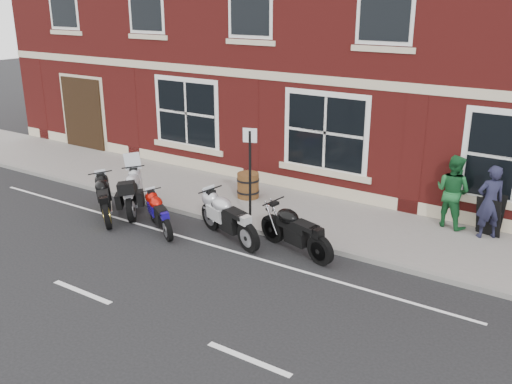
% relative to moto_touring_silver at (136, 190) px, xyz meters
% --- Properties ---
extents(ground, '(80.00, 80.00, 0.00)m').
position_rel_moto_touring_silver_xyz_m(ground, '(2.35, -0.91, -0.59)').
color(ground, black).
rests_on(ground, ground).
extents(sidewalk, '(30.00, 3.00, 0.12)m').
position_rel_moto_touring_silver_xyz_m(sidewalk, '(2.35, 2.09, -0.53)').
color(sidewalk, slate).
rests_on(sidewalk, ground).
extents(kerb, '(30.00, 0.16, 0.12)m').
position_rel_moto_touring_silver_xyz_m(kerb, '(2.35, 0.51, -0.53)').
color(kerb, slate).
rests_on(kerb, ground).
extents(moto_touring_silver, '(1.47, 1.83, 1.45)m').
position_rel_moto_touring_silver_xyz_m(moto_touring_silver, '(0.00, 0.00, 0.00)').
color(moto_touring_silver, black).
rests_on(moto_touring_silver, ground).
extents(moto_sport_red, '(1.66, 1.12, 0.85)m').
position_rel_moto_touring_silver_xyz_m(moto_sport_red, '(1.51, -0.67, -0.10)').
color(moto_sport_red, black).
rests_on(moto_sport_red, ground).
extents(moto_sport_black, '(1.76, 1.54, 0.99)m').
position_rel_moto_touring_silver_xyz_m(moto_sport_black, '(-0.28, -0.78, -0.02)').
color(moto_sport_black, black).
rests_on(moto_sport_black, ground).
extents(moto_sport_silver, '(2.21, 0.95, 1.04)m').
position_rel_moto_touring_silver_xyz_m(moto_sport_silver, '(3.26, -0.18, 0.00)').
color(moto_sport_silver, black).
rests_on(moto_sport_silver, ground).
extents(moto_naked_black, '(2.20, 0.80, 1.02)m').
position_rel_moto_touring_silver_xyz_m(moto_naked_black, '(4.94, 0.06, -0.01)').
color(moto_naked_black, black).
rests_on(moto_naked_black, ground).
extents(pedestrian_left, '(0.77, 0.74, 1.78)m').
position_rel_moto_touring_silver_xyz_m(pedestrian_left, '(8.45, 3.07, 0.42)').
color(pedestrian_left, '#1B1C31').
rests_on(pedestrian_left, sidewalk).
extents(pedestrian_right, '(1.05, 0.92, 1.83)m').
position_rel_moto_touring_silver_xyz_m(pedestrian_right, '(7.53, 3.29, 0.44)').
color(pedestrian_right, '#195829').
rests_on(pedestrian_right, sidewalk).
extents(a_board_sign, '(0.66, 0.51, 0.98)m').
position_rel_moto_touring_silver_xyz_m(a_board_sign, '(8.45, 3.29, 0.02)').
color(a_board_sign, black).
rests_on(a_board_sign, sidewalk).
extents(barrel_planter, '(0.64, 0.64, 0.71)m').
position_rel_moto_touring_silver_xyz_m(barrel_planter, '(2.14, 2.28, -0.11)').
color(barrel_planter, '#503215').
rests_on(barrel_planter, sidewalk).
extents(parking_sign, '(0.34, 0.13, 2.47)m').
position_rel_moto_touring_silver_xyz_m(parking_sign, '(3.31, 0.64, 0.95)').
color(parking_sign, black).
rests_on(parking_sign, sidewalk).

